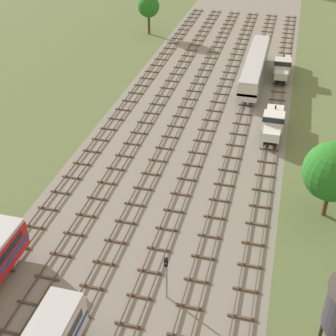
# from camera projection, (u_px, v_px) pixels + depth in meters

# --- Properties ---
(ground_plane) EXTENTS (480.00, 480.00, 0.00)m
(ground_plane) POSITION_uv_depth(u_px,v_px,m) (182.00, 149.00, 60.79)
(ground_plane) COLOR #5B6B3D
(ballast_bed) EXTENTS (25.51, 176.00, 0.01)m
(ballast_bed) POSITION_uv_depth(u_px,v_px,m) (182.00, 149.00, 60.78)
(ballast_bed) COLOR gray
(ballast_bed) RESTS_ON ground
(track_far_left) EXTENTS (2.40, 126.00, 0.29)m
(track_far_left) POSITION_uv_depth(u_px,v_px,m) (105.00, 134.00, 63.78)
(track_far_left) COLOR #47382D
(track_far_left) RESTS_ON ground
(track_left) EXTENTS (2.40, 126.00, 0.29)m
(track_left) POSITION_uv_depth(u_px,v_px,m) (135.00, 138.00, 62.87)
(track_left) COLOR #47382D
(track_left) RESTS_ON ground
(track_centre_left) EXTENTS (2.40, 126.00, 0.29)m
(track_centre_left) POSITION_uv_depth(u_px,v_px,m) (167.00, 142.00, 61.97)
(track_centre_left) COLOR #47382D
(track_centre_left) RESTS_ON ground
(track_centre) EXTENTS (2.40, 126.00, 0.29)m
(track_centre) POSITION_uv_depth(u_px,v_px,m) (200.00, 146.00, 61.07)
(track_centre) COLOR #47382D
(track_centre) RESTS_ON ground
(track_centre_right) EXTENTS (2.40, 126.00, 0.29)m
(track_centre_right) POSITION_uv_depth(u_px,v_px,m) (234.00, 151.00, 60.16)
(track_centre_right) COLOR #47382D
(track_centre_right) RESTS_ON ground
(track_right) EXTENTS (2.40, 126.00, 0.29)m
(track_right) POSITION_uv_depth(u_px,v_px,m) (268.00, 155.00, 59.26)
(track_right) COLOR #47382D
(track_right) RESTS_ON ground
(shunter_loco_right_midfar) EXTENTS (2.74, 8.46, 3.10)m
(shunter_loco_right_midfar) POSITION_uv_depth(u_px,v_px,m) (273.00, 122.00, 62.62)
(shunter_loco_right_midfar) COLOR white
(shunter_loco_right_midfar) RESTS_ON ground
(passenger_coach_centre_right_far) EXTENTS (2.96, 22.00, 3.80)m
(passenger_coach_centre_right_far) POSITION_uv_depth(u_px,v_px,m) (255.00, 65.00, 77.61)
(passenger_coach_centre_right_far) COLOR beige
(passenger_coach_centre_right_far) RESTS_ON ground
(shunter_loco_right_farther) EXTENTS (2.74, 8.46, 3.10)m
(shunter_loco_right_farther) POSITION_uv_depth(u_px,v_px,m) (282.00, 66.00, 78.80)
(shunter_loco_right_farther) COLOR beige
(shunter_loco_right_farther) RESTS_ON ground
(signal_post_nearest) EXTENTS (0.28, 0.47, 4.70)m
(signal_post_nearest) POSITION_uv_depth(u_px,v_px,m) (166.00, 272.00, 38.87)
(signal_post_nearest) COLOR gray
(signal_post_nearest) RESTS_ON ground
(lineside_tree_1) EXTENTS (4.36, 4.36, 7.79)m
(lineside_tree_1) POSITION_uv_depth(u_px,v_px,m) (149.00, 6.00, 96.19)
(lineside_tree_1) COLOR #4C331E
(lineside_tree_1) RESTS_ON ground
(lineside_tree_3) EXTENTS (6.00, 6.00, 8.37)m
(lineside_tree_3) POSITION_uv_depth(u_px,v_px,m) (333.00, 172.00, 46.84)
(lineside_tree_3) COLOR #4C331E
(lineside_tree_3) RESTS_ON ground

